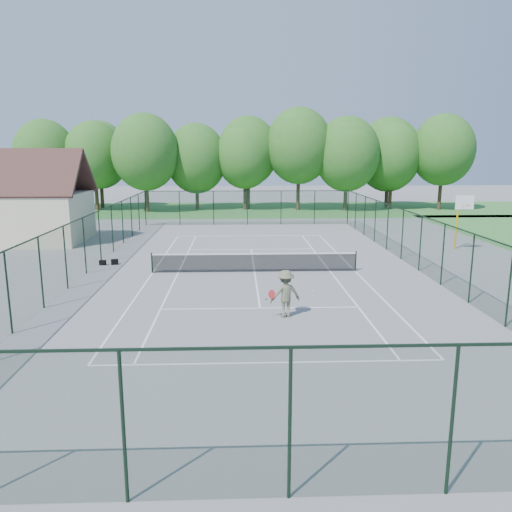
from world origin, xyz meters
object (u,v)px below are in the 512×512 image
(tennis_net, at_px, (255,262))
(basketball_goal, at_px, (461,211))
(sports_bag_a, at_px, (103,263))
(tennis_player, at_px, (285,294))

(tennis_net, xyz_separation_m, basketball_goal, (13.67, 5.60, 1.99))
(basketball_goal, xyz_separation_m, sports_bag_a, (-22.33, -3.57, -2.43))
(tennis_net, relative_size, tennis_player, 5.36)
(tennis_net, height_order, basketball_goal, basketball_goal)
(sports_bag_a, distance_m, tennis_player, 13.55)
(tennis_net, distance_m, basketball_goal, 14.91)
(sports_bag_a, relative_size, tennis_player, 0.17)
(basketball_goal, height_order, sports_bag_a, basketball_goal)
(sports_bag_a, bearing_deg, tennis_net, -5.75)
(basketball_goal, bearing_deg, sports_bag_a, -170.91)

